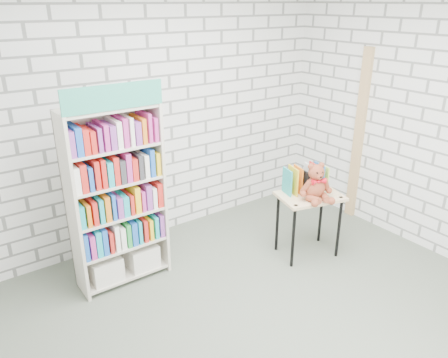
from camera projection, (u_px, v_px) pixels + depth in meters
ground at (268, 322)px, 3.78m from camera, size 4.50×4.50×0.00m
room_shell at (278, 122)px, 3.10m from camera, size 4.52×4.02×2.81m
bookshelf at (117, 196)px, 4.06m from camera, size 0.87×0.34×1.96m
display_table at (310, 203)px, 4.59m from camera, size 0.74×0.60×0.70m
table_books at (306, 179)px, 4.59m from camera, size 0.49×0.31×0.27m
teddy_bear at (316, 185)px, 4.40m from camera, size 0.35×0.34×0.38m
door_trim at (359, 136)px, 5.29m from camera, size 0.05×0.12×2.10m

